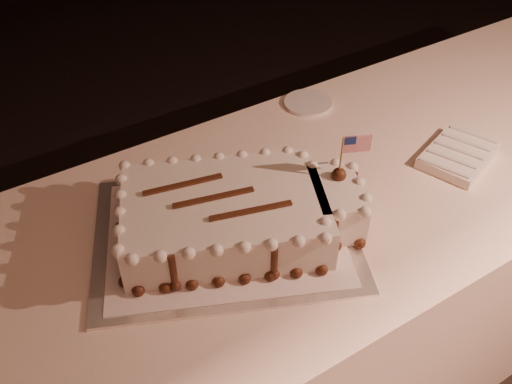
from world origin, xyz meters
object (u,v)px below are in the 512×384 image
napkin_stack (458,156)px  side_plate (308,103)px  banquet_table (341,272)px  sheet_cake (238,214)px  cake_board (225,234)px

napkin_stack → side_plate: napkin_stack is taller
banquet_table → sheet_cake: sheet_cake is taller
cake_board → side_plate: (0.47, 0.33, 0.00)m
cake_board → napkin_stack: size_ratio=2.44×
banquet_table → napkin_stack: napkin_stack is taller
sheet_cake → napkin_stack: (0.61, -0.07, -0.05)m
sheet_cake → side_plate: (0.44, 0.35, -0.06)m
cake_board → side_plate: side_plate is taller
sheet_cake → napkin_stack: bearing=-6.5°
sheet_cake → napkin_stack: sheet_cake is taller
sheet_cake → napkin_stack: size_ratio=2.42×
cake_board → sheet_cake: 0.06m
banquet_table → sheet_cake: 0.56m
banquet_table → napkin_stack: (0.26, -0.10, 0.39)m
sheet_cake → cake_board: bearing=156.6°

